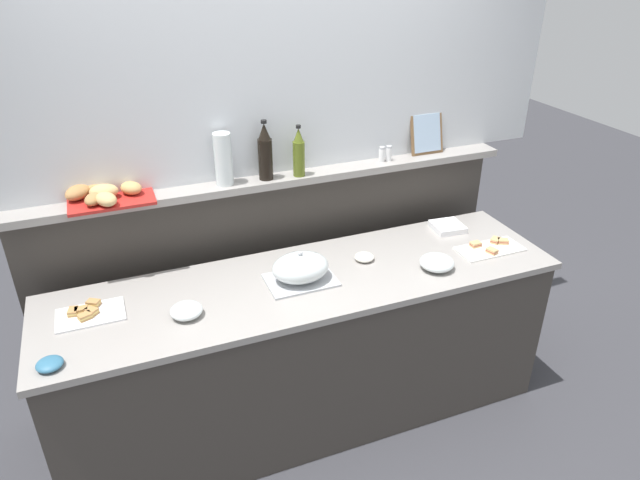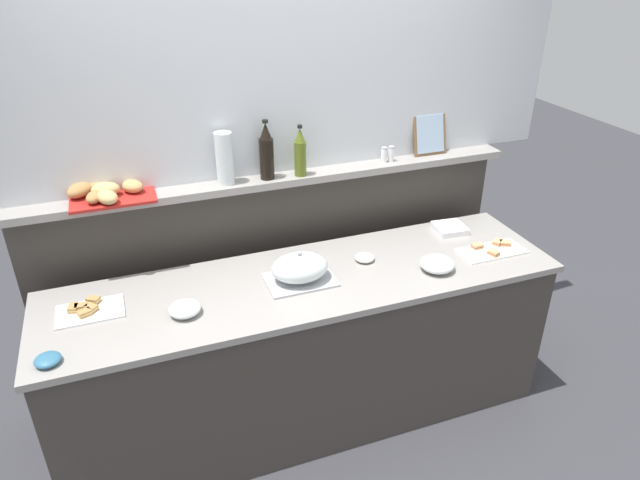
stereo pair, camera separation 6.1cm
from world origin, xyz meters
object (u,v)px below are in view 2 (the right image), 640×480
sandwich_platter_rear (492,250)px  framed_picture (430,134)px  bread_basket (104,192)px  condiment_bowl_dark (48,360)px  condiment_bowl_red (365,258)px  serving_cloche (300,268)px  glass_bowl_large (185,309)px  sandwich_platter_front (88,310)px  pepper_shaker (391,154)px  salt_shaker (384,155)px  wine_bottle_dark (266,153)px  olive_oil_bottle (300,153)px  napkin_stack (450,228)px  water_carafe (224,158)px  glass_bowl_medium (437,264)px

sandwich_platter_rear → framed_picture: 0.76m
bread_basket → sandwich_platter_rear: bearing=-15.7°
condiment_bowl_dark → condiment_bowl_red: same height
condiment_bowl_dark → bread_basket: bread_basket is taller
serving_cloche → glass_bowl_large: serving_cloche is taller
sandwich_platter_front → sandwich_platter_rear: same height
condiment_bowl_red → pepper_shaker: (0.32, 0.38, 0.41)m
serving_cloche → salt_shaker: size_ratio=3.91×
wine_bottle_dark → olive_oil_bottle: bearing=-6.2°
bread_basket → framed_picture: bearing=0.9°
sandwich_platter_front → wine_bottle_dark: wine_bottle_dark is taller
napkin_stack → water_carafe: (-1.24, 0.24, 0.50)m
wine_bottle_dark → bread_basket: size_ratio=0.74×
condiment_bowl_dark → condiment_bowl_red: size_ratio=1.01×
sandwich_platter_front → bread_basket: 0.58m
condiment_bowl_dark → condiment_bowl_red: 1.56m
serving_cloche → wine_bottle_dark: 0.64m
sandwich_platter_rear → glass_bowl_large: size_ratio=2.47×
glass_bowl_medium → bread_basket: size_ratio=0.42×
condiment_bowl_red → water_carafe: (-0.63, 0.38, 0.50)m
glass_bowl_medium → napkin_stack: bearing=50.2°
serving_cloche → water_carafe: (-0.24, 0.45, 0.45)m
glass_bowl_medium → framed_picture: (0.27, 0.63, 0.47)m
sandwich_platter_front → glass_bowl_medium: (1.68, -0.23, 0.02)m
glass_bowl_large → glass_bowl_medium: size_ratio=0.82×
glass_bowl_large → wine_bottle_dark: 0.92m
serving_cloche → glass_bowl_medium: 0.71m
water_carafe → sandwich_platter_rear: bearing=-21.9°
pepper_shaker → glass_bowl_large: bearing=-157.2°
condiment_bowl_red → sandwich_platter_rear: bearing=-12.2°
sandwich_platter_rear → glass_bowl_medium: (-0.38, -0.07, 0.02)m
glass_bowl_large → napkin_stack: bearing=10.8°
glass_bowl_medium → condiment_bowl_red: glass_bowl_medium is taller
sandwich_platter_rear → wine_bottle_dark: size_ratio=1.15×
napkin_stack → framed_picture: framed_picture is taller
water_carafe → glass_bowl_medium: bearing=-32.4°
sandwich_platter_rear → salt_shaker: 0.79m
salt_shaker → pepper_shaker: 0.04m
sandwich_platter_rear → pepper_shaker: size_ratio=4.18×
serving_cloche → sandwich_platter_front: bearing=175.2°
condiment_bowl_red → napkin_stack: 0.62m
glass_bowl_medium → salt_shaker: 0.72m
condiment_bowl_dark → sandwich_platter_rear: bearing=4.1°
pepper_shaker → bread_basket: 1.55m
condiment_bowl_red → water_carafe: size_ratio=0.39×
condiment_bowl_dark → napkin_stack: condiment_bowl_dark is taller
condiment_bowl_dark → framed_picture: 2.29m
sandwich_platter_front → condiment_bowl_dark: (-0.16, -0.32, 0.01)m
serving_cloche → condiment_bowl_dark: (-1.15, -0.24, -0.05)m
pepper_shaker → napkin_stack: bearing=-39.5°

